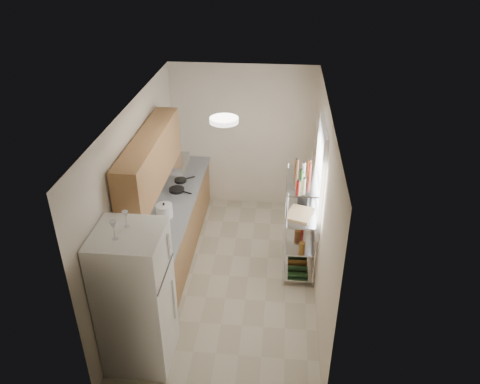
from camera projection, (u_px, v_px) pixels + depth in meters
The scene contains 16 objects.
room at pixel (228, 201), 6.32m from camera, with size 2.52×4.42×2.62m.
counter_run at pixel (173, 231), 7.19m from camera, with size 0.63×3.51×0.90m.
upper_cabinets at pixel (150, 160), 6.24m from camera, with size 0.33×2.20×0.72m, color #9C7242.
range_hood at pixel (170, 163), 7.14m from camera, with size 0.50×0.60×0.12m, color #B7BABC.
window at pixel (320, 176), 6.40m from camera, with size 0.06×1.00×1.46m, color white.
bakers_rack at pixel (302, 205), 6.59m from camera, with size 0.45×0.90×1.73m.
ceiling_dome at pixel (224, 120), 5.44m from camera, with size 0.34×0.34×0.06m, color white.
refrigerator at pixel (136, 299), 5.24m from camera, with size 0.74×0.74×1.79m, color white.
wine_glass_a at pixel (114, 230), 4.66m from camera, with size 0.08×0.08×0.21m, color silver, non-canonical shape.
wine_glass_b at pixel (126, 219), 4.87m from camera, with size 0.07×0.07×0.18m, color silver, non-canonical shape.
rice_cooker at pixel (164, 211), 6.68m from camera, with size 0.24×0.24×0.19m, color white.
frying_pan_large at pixel (177, 190), 7.36m from camera, with size 0.24×0.24×0.04m, color black.
frying_pan_small at pixel (180, 180), 7.64m from camera, with size 0.20×0.20×0.04m, color black.
cutting_board at pixel (300, 214), 6.55m from camera, with size 0.32×0.42×0.03m, color tan.
espresso_machine at pixel (304, 195), 6.78m from camera, with size 0.15×0.22×0.26m, color black.
storage_bag at pixel (300, 227), 6.96m from camera, with size 0.10×0.14×0.16m, color #AE1E15.
Camera 1 is at (0.67, -5.40, 4.52)m, focal length 35.00 mm.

